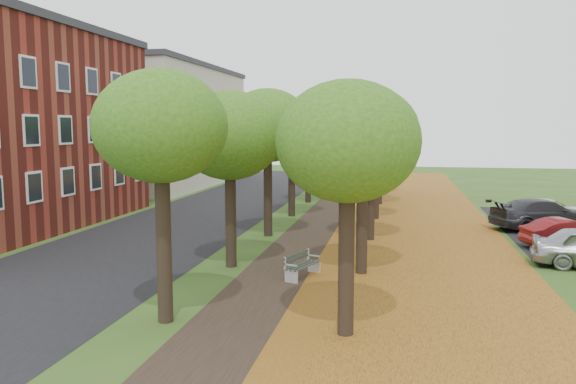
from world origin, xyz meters
The scene contains 11 objects.
ground centered at (0.00, 0.00, 0.00)m, with size 120.00×120.00×0.00m, color #2D4C19.
street_asphalt centered at (-7.50, 15.00, 0.00)m, with size 8.00×70.00×0.01m, color black.
footpath centered at (0.00, 15.00, 0.00)m, with size 3.20×70.00×0.01m, color black.
leaf_verge centered at (5.00, 15.00, 0.01)m, with size 7.50×70.00×0.01m, color #A46D1E.
tree_row_west centered at (-2.20, 15.00, 5.00)m, with size 3.82×33.82×6.66m.
tree_row_east centered at (2.60, 15.00, 5.00)m, with size 3.82×33.82×6.66m.
building_cream centered at (-17.00, 33.00, 5.21)m, with size 10.30×20.30×10.40m.
bench centered at (0.62, 5.04, 0.43)m, with size 1.06×1.80×0.82m.
car_red centered at (11.00, 11.82, 0.63)m, with size 1.34×3.84×1.27m, color maroon.
car_grey centered at (11.00, 16.30, 0.77)m, with size 2.16×5.31×1.54m, color #313136.
car_white centered at (11.81, 18.18, 0.65)m, with size 2.15×4.66×1.29m, color white.
Camera 1 is at (3.81, -13.57, 5.20)m, focal length 35.00 mm.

